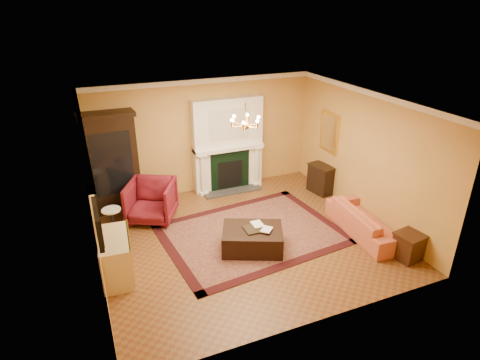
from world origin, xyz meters
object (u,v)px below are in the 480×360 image
wingback_armchair (151,199)px  leather_ottoman (252,239)px  coral_sofa (366,217)px  china_cabinet (112,165)px  commode (116,257)px  pedestal_table (113,222)px  end_table (408,247)px  console_table (321,180)px

wingback_armchair → leather_ottoman: size_ratio=0.86×
coral_sofa → china_cabinet: bearing=60.2°
wingback_armchair → commode: size_ratio=0.94×
pedestal_table → commode: commode is taller
china_cabinet → coral_sofa: (4.94, -3.33, -0.76)m
pedestal_table → leather_ottoman: bearing=-30.2°
commode → wingback_armchair: bearing=65.8°
wingback_armchair → coral_sofa: size_ratio=0.51×
wingback_armchair → end_table: (4.42, -3.55, -0.26)m
china_cabinet → leather_ottoman: (2.38, -2.94, -0.93)m
wingback_armchair → pedestal_table: bearing=-123.5°
pedestal_table → end_table: pedestal_table is taller
china_cabinet → commode: (-0.33, -2.79, -0.75)m
wingback_armchair → coral_sofa: wingback_armchair is taller
pedestal_table → coral_sofa: bearing=-20.2°
coral_sofa → commode: bearing=88.3°
end_table → leather_ottoman: bearing=151.3°
wingback_armchair → pedestal_table: 1.08m
pedestal_table → leather_ottoman: 3.03m
pedestal_table → china_cabinet: bearing=80.5°
china_cabinet → end_table: (5.12, -4.44, -0.91)m
china_cabinet → coral_sofa: 6.01m
china_cabinet → pedestal_table: size_ratio=3.26×
console_table → china_cabinet: bearing=157.4°
wingback_armchair → end_table: wingback_armchair is taller
commode → console_table: 5.74m
leather_ottoman → pedestal_table: bearing=173.8°
coral_sofa → end_table: 1.14m
pedestal_table → leather_ottoman: size_ratio=0.59×
end_table → commode: bearing=163.1°
wingback_armchair → coral_sofa: (4.25, -2.44, -0.12)m
china_cabinet → leather_ottoman: size_ratio=1.91×
coral_sofa → end_table: (0.18, -1.11, -0.14)m
coral_sofa → console_table: size_ratio=2.80×
china_cabinet → wingback_armchair: china_cabinet is taller
china_cabinet → wingback_armchair: 1.30m
pedestal_table → end_table: bearing=-29.4°
china_cabinet → wingback_armchair: size_ratio=2.22×
wingback_armchair → leather_ottoman: wingback_armchair is taller
coral_sofa → leather_ottoman: size_ratio=1.70×
commode → end_table: commode is taller
china_cabinet → commode: size_ratio=2.08×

